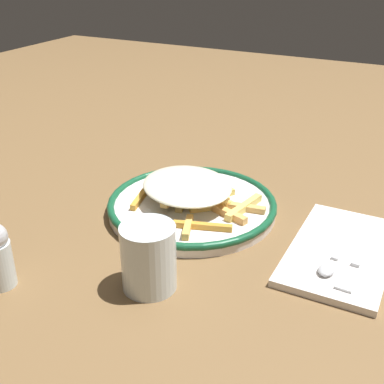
% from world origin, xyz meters
% --- Properties ---
extents(ground_plane, '(2.60, 2.60, 0.00)m').
position_xyz_m(ground_plane, '(0.00, 0.00, 0.00)').
color(ground_plane, brown).
extents(plate, '(0.28, 0.28, 0.02)m').
position_xyz_m(plate, '(0.00, 0.00, 0.01)').
color(plate, white).
rests_on(plate, ground_plane).
extents(fries_heap, '(0.24, 0.22, 0.04)m').
position_xyz_m(fries_heap, '(0.00, -0.00, 0.04)').
color(fries_heap, '#E5C561').
rests_on(fries_heap, plate).
extents(napkin, '(0.14, 0.24, 0.01)m').
position_xyz_m(napkin, '(-0.25, 0.02, 0.01)').
color(napkin, white).
rests_on(napkin, ground_plane).
extents(fork, '(0.03, 0.18, 0.00)m').
position_xyz_m(fork, '(-0.28, 0.03, 0.01)').
color(fork, silver).
rests_on(fork, napkin).
extents(spoon, '(0.03, 0.15, 0.01)m').
position_xyz_m(spoon, '(-0.25, 0.05, 0.01)').
color(spoon, silver).
rests_on(spoon, napkin).
extents(water_glass, '(0.07, 0.07, 0.09)m').
position_xyz_m(water_glass, '(-0.04, 0.20, 0.05)').
color(water_glass, silver).
rests_on(water_glass, ground_plane).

